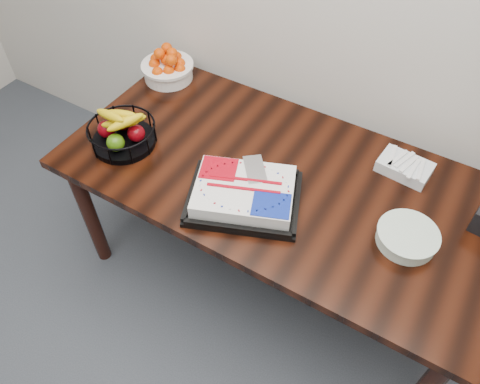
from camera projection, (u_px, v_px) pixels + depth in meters
The scene contains 6 objects.
table at pixel (277, 188), 1.98m from camera, with size 1.80×0.90×0.75m.
cake_tray at pixel (244, 194), 1.79m from camera, with size 0.52×0.47×0.09m.
tangerine_bowl at pixel (167, 66), 2.29m from camera, with size 0.26×0.26×0.16m.
fruit_basket at pixel (122, 132), 1.98m from camera, with size 0.29×0.29×0.15m.
plate_stack at pixel (407, 237), 1.67m from camera, with size 0.22×0.22×0.05m.
fork_bag at pixel (405, 167), 1.90m from camera, with size 0.22×0.15×0.06m.
Camera 1 is at (0.54, 0.80, 2.14)m, focal length 35.00 mm.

